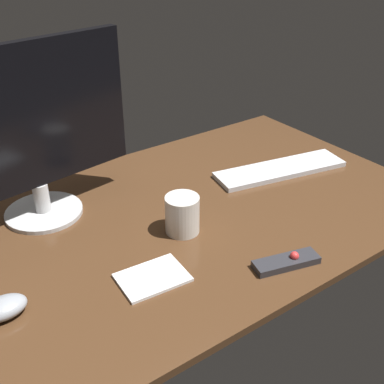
{
  "coord_description": "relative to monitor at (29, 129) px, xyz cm",
  "views": [
    {
      "loc": [
        -63.42,
        -93.74,
        74.21
      ],
      "look_at": [
        3.97,
        -0.13,
        8.0
      ],
      "focal_mm": 46.18,
      "sensor_mm": 36.0,
      "label": 1
    }
  ],
  "objects": [
    {
      "name": "keyboard",
      "position": [
        70.03,
        -19.61,
        -24.24
      ],
      "size": [
        44.06,
        19.65,
        1.56
      ],
      "primitive_type": "cube",
      "rotation": [
        0.0,
        0.0,
        -0.21
      ],
      "color": "silver",
      "rests_on": "desk"
    },
    {
      "name": "media_remote",
      "position": [
        37.61,
        -54.61,
        -24.07
      ],
      "size": [
        16.66,
        8.88,
        3.19
      ],
      "rotation": [
        0.0,
        0.0,
        -0.27
      ],
      "color": "#2D2D33",
      "rests_on": "desk"
    },
    {
      "name": "monitor",
      "position": [
        0.0,
        0.0,
        0.0
      ],
      "size": [
        54.9,
        20.73,
        46.25
      ],
      "rotation": [
        0.0,
        0.0,
        0.14
      ],
      "color": "silver",
      "rests_on": "desk"
    },
    {
      "name": "computer_mouse",
      "position": [
        -21.05,
        -32.68,
        -23.03
      ],
      "size": [
        9.78,
        6.57,
        3.99
      ],
      "primitive_type": "ellipsoid",
      "rotation": [
        0.0,
        0.0,
        -0.0
      ],
      "color": "#999EA5",
      "rests_on": "desk"
    },
    {
      "name": "notepad",
      "position": [
        9.57,
        -40.57,
        -24.65
      ],
      "size": [
        16.05,
        12.11,
        0.74
      ],
      "primitive_type": "cube",
      "rotation": [
        0.0,
        0.0,
        -0.08
      ],
      "color": "white",
      "rests_on": "desk"
    },
    {
      "name": "desk",
      "position": [
        29.65,
        -22.23,
        -26.02
      ],
      "size": [
        140.0,
        84.0,
        2.0
      ],
      "primitive_type": "cube",
      "color": "#4C301C",
      "rests_on": "ground"
    },
    {
      "name": "coffee_mug",
      "position": [
        25.94,
        -28.81,
        -20.03
      ],
      "size": [
        8.78,
        8.78,
        9.99
      ],
      "primitive_type": "cylinder",
      "color": "silver",
      "rests_on": "desk"
    }
  ]
}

